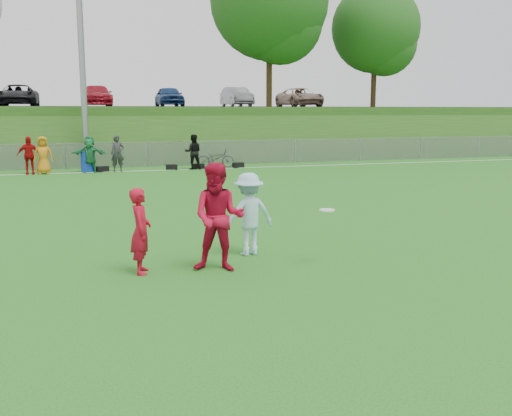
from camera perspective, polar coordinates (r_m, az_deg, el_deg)
name	(u,v)px	position (r m, az deg, el deg)	size (l,w,h in m)	color
ground	(283,269)	(10.35, 2.70, -6.13)	(120.00, 120.00, 0.00)	#15661C
sideline_far	(154,170)	(27.71, -10.19, 3.72)	(60.00, 0.10, 0.01)	white
fence	(148,154)	(29.63, -10.72, 5.33)	(58.00, 0.06, 1.30)	gray
light_pole	(80,30)	(30.40, -17.15, 16.63)	(1.20, 0.40, 12.15)	gray
berm	(129,130)	(40.52, -12.62, 7.61)	(120.00, 18.00, 3.00)	#254D15
parking_lot	(125,107)	(42.49, -12.93, 9.78)	(120.00, 12.00, 0.10)	black
tree_green_near	(272,6)	(36.24, 1.65, 19.57)	(7.14, 7.14, 9.95)	black
tree_green_far	(378,33)	(40.67, 12.11, 16.77)	(5.88, 5.88, 8.19)	black
car_row	(109,96)	(41.42, -14.50, 10.79)	(32.04, 5.18, 1.44)	white
spectator_row	(98,154)	(27.44, -15.52, 5.23)	(8.44, 0.85, 1.69)	#A80B0B
gear_bags	(179,167)	(27.97, -7.71, 4.10)	(7.18, 0.41, 0.26)	black
player_red_left	(141,231)	(10.14, -11.46, -2.26)	(0.55, 0.36, 1.51)	#B10C22
player_red_center	(219,218)	(10.06, -3.75, -0.95)	(0.94, 0.73, 1.93)	#B40C2A
player_blue	(249,214)	(11.20, -0.74, -0.62)	(1.05, 0.61, 1.63)	#A5D1E4
frisbee	(327,210)	(10.50, 7.12, -0.21)	(0.28, 0.28, 0.03)	silver
recycling_bin	(88,162)	(27.73, -16.47, 4.46)	(0.64, 0.64, 0.95)	#0F33AB
bicycle	(216,158)	(28.67, -4.04, 5.00)	(0.64, 1.84, 0.97)	#323235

